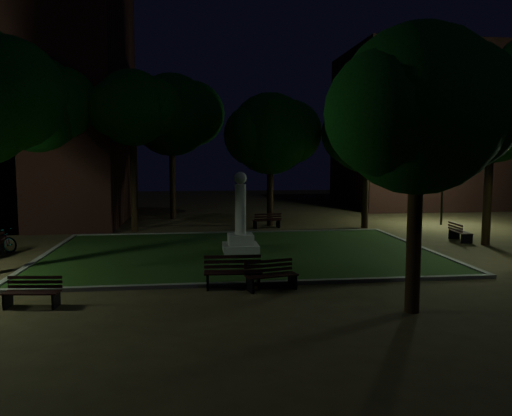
{
  "coord_description": "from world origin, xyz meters",
  "views": [
    {
      "loc": [
        -1.78,
        -17.69,
        3.84
      ],
      "look_at": [
        0.5,
        1.0,
        1.93
      ],
      "focal_mm": 35.0,
      "sensor_mm": 36.0,
      "label": 1
    }
  ],
  "objects_px": {
    "monument": "(241,230)",
    "bench_far_side": "(267,221)",
    "bench_west_near": "(33,293)",
    "bench_near_left": "(271,276)",
    "bench_right_side": "(459,233)",
    "bench_near_right": "(233,273)"
  },
  "relations": [
    {
      "from": "monument",
      "to": "bench_far_side",
      "type": "height_order",
      "value": "monument"
    },
    {
      "from": "monument",
      "to": "bench_west_near",
      "type": "height_order",
      "value": "monument"
    },
    {
      "from": "bench_near_left",
      "to": "bench_far_side",
      "type": "relative_size",
      "value": 1.02
    },
    {
      "from": "bench_far_side",
      "to": "bench_west_near",
      "type": "bearing_deg",
      "value": 49.38
    },
    {
      "from": "bench_right_side",
      "to": "bench_near_left",
      "type": "bearing_deg",
      "value": 131.85
    },
    {
      "from": "monument",
      "to": "bench_near_left",
      "type": "relative_size",
      "value": 1.98
    },
    {
      "from": "bench_near_left",
      "to": "bench_far_side",
      "type": "height_order",
      "value": "bench_near_left"
    },
    {
      "from": "monument",
      "to": "bench_far_side",
      "type": "distance_m",
      "value": 7.28
    },
    {
      "from": "bench_near_left",
      "to": "bench_near_right",
      "type": "height_order",
      "value": "bench_near_right"
    },
    {
      "from": "bench_near_left",
      "to": "bench_near_right",
      "type": "relative_size",
      "value": 0.94
    },
    {
      "from": "bench_near_right",
      "to": "bench_far_side",
      "type": "distance_m",
      "value": 12.51
    },
    {
      "from": "monument",
      "to": "bench_west_near",
      "type": "distance_m",
      "value": 8.87
    },
    {
      "from": "monument",
      "to": "bench_near_right",
      "type": "bearing_deg",
      "value": -97.63
    },
    {
      "from": "bench_west_near",
      "to": "bench_near_left",
      "type": "bearing_deg",
      "value": 14.72
    },
    {
      "from": "bench_near_left",
      "to": "monument",
      "type": "bearing_deg",
      "value": 79.76
    },
    {
      "from": "monument",
      "to": "bench_near_right",
      "type": "relative_size",
      "value": 1.86
    },
    {
      "from": "monument",
      "to": "bench_near_right",
      "type": "xyz_separation_m",
      "value": [
        -0.7,
        -5.25,
        -0.52
      ]
    },
    {
      "from": "monument",
      "to": "bench_near_left",
      "type": "distance_m",
      "value": 5.61
    },
    {
      "from": "bench_near_left",
      "to": "bench_near_right",
      "type": "distance_m",
      "value": 1.13
    },
    {
      "from": "bench_west_near",
      "to": "bench_far_side",
      "type": "distance_m",
      "value": 15.71
    },
    {
      "from": "bench_near_right",
      "to": "bench_west_near",
      "type": "xyz_separation_m",
      "value": [
        -5.27,
        -1.28,
        -0.08
      ]
    },
    {
      "from": "bench_near_right",
      "to": "bench_right_side",
      "type": "relative_size",
      "value": 1.1
    }
  ]
}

